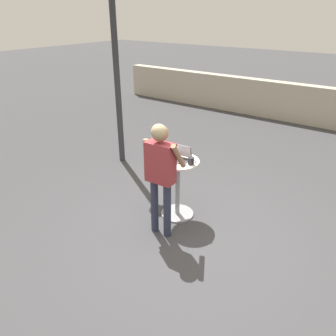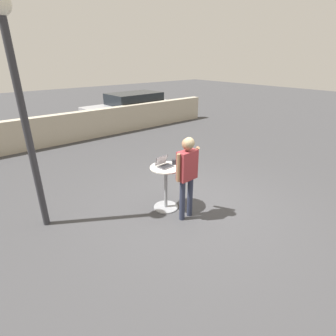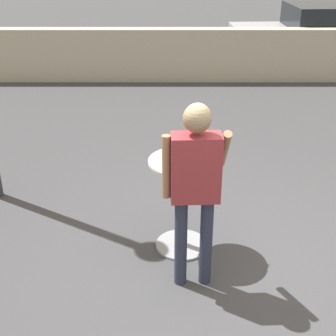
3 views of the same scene
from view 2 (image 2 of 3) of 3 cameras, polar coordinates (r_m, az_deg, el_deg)
ground_plane at (r=5.72m, az=5.86°, el=-9.06°), size 50.00×50.00×0.00m
pavement_kerb at (r=10.79m, az=-19.70°, el=8.44°), size 13.16×0.35×1.09m
cafe_table at (r=5.50m, az=-0.48°, el=-3.64°), size 0.65×0.65×0.96m
laptop at (r=5.35m, az=-0.83°, el=0.83°), size 0.32×0.29×0.21m
coffee_mug at (r=5.45m, az=1.36°, el=1.35°), size 0.13×0.09×0.11m
standing_person at (r=4.96m, az=4.18°, el=-0.11°), size 0.54×0.39×1.70m
parked_car_near_street at (r=13.01m, az=-7.87°, el=12.79°), size 4.52×2.05×1.45m
street_lamp at (r=4.95m, az=-29.84°, el=14.49°), size 0.32×0.32×3.88m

